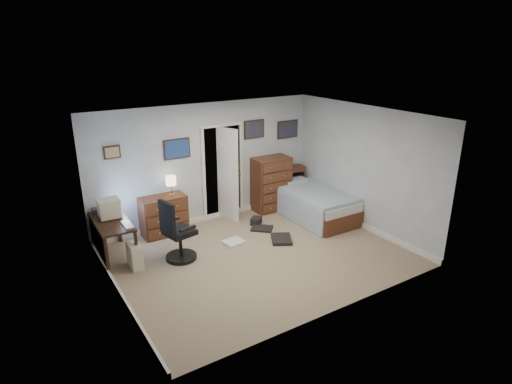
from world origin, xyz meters
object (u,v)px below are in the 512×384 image
tall_dresser (271,184)px  bed (313,203)px  office_chair (177,237)px  computer_desk (107,230)px  low_dresser (164,216)px

tall_dresser → bed: bearing=-56.7°
office_chair → tall_dresser: (2.74, 1.13, 0.17)m
computer_desk → tall_dresser: size_ratio=1.01×
office_chair → bed: (3.27, 0.27, -0.12)m
computer_desk → bed: computer_desk is taller
bed → office_chair: bearing=-174.4°
low_dresser → tall_dresser: bearing=-0.1°
low_dresser → bed: (3.08, -0.88, -0.08)m
computer_desk → office_chair: office_chair is taller
computer_desk → office_chair: 1.23m
tall_dresser → office_chair: bearing=-156.1°
tall_dresser → bed: (0.53, -0.86, -0.30)m
computer_desk → low_dresser: (1.19, 0.44, -0.15)m
low_dresser → bed: bearing=-15.6°
low_dresser → office_chair: bearing=-99.1°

